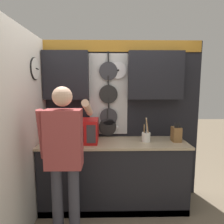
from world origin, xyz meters
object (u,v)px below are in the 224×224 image
at_px(utensil_crock, 146,136).
at_px(microwave, 79,131).
at_px(person, 64,151).
at_px(knife_block, 176,134).

bearing_deg(utensil_crock, microwave, -179.94).
bearing_deg(person, utensil_crock, 30.86).
height_order(knife_block, person, person).
bearing_deg(utensil_crock, knife_block, -0.04).
xyz_separation_m(microwave, person, (-0.07, -0.59, -0.08)).
bearing_deg(microwave, utensil_crock, 0.06).
bearing_deg(utensil_crock, person, -149.14).
height_order(microwave, person, person).
relative_size(microwave, knife_block, 1.90).
height_order(microwave, knife_block, microwave).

